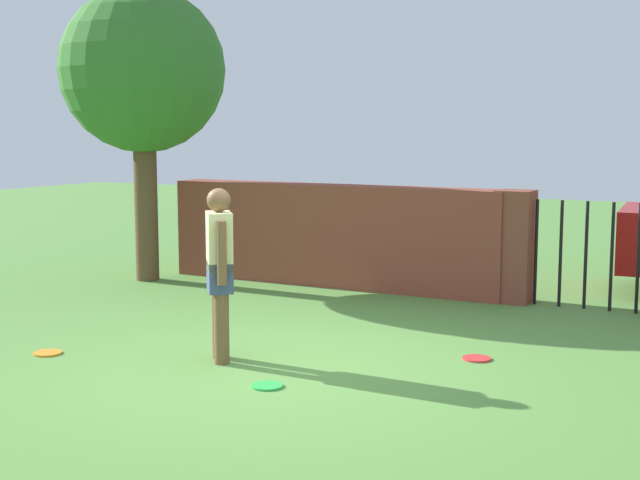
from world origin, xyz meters
TOP-DOWN VIEW (x-y plane):
  - ground_plane at (0.00, 0.00)m, footprint 40.00×40.00m
  - brick_wall at (-1.50, 4.05)m, footprint 4.87×0.50m
  - tree at (-4.03, 3.20)m, footprint 2.30×2.30m
  - person at (-0.62, 0.02)m, footprint 0.40×0.44m
  - fence_gate at (2.05, 4.05)m, footprint 2.47×0.44m
  - frisbee_green at (0.20, -0.50)m, footprint 0.27×0.27m
  - frisbee_orange at (-2.24, -0.56)m, footprint 0.27×0.27m
  - frisbee_red at (1.49, 1.18)m, footprint 0.27×0.27m

SIDE VIEW (x-z plane):
  - ground_plane at x=0.00m, z-range 0.00..0.00m
  - frisbee_green at x=0.20m, z-range 0.00..0.02m
  - frisbee_orange at x=-2.24m, z-range 0.00..0.02m
  - frisbee_red at x=1.49m, z-range 0.00..0.02m
  - brick_wall at x=-1.50m, z-range 0.00..1.39m
  - fence_gate at x=2.05m, z-range 0.00..1.40m
  - person at x=-0.62m, z-range 0.09..1.71m
  - tree at x=-4.03m, z-range 0.87..4.98m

